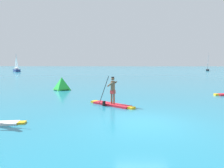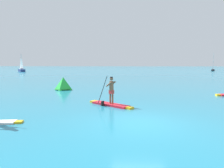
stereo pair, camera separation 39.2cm
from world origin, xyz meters
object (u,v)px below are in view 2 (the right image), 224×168
(sailboat_left_horizon, at_px, (22,69))
(race_marker_buoy, at_px, (63,84))
(sailboat_right_horizon, at_px, (213,68))
(paddleboarder_mid_center, at_px, (110,100))

(sailboat_left_horizon, bearing_deg, race_marker_buoy, 174.72)
(sailboat_right_horizon, bearing_deg, race_marker_buoy, 167.75)
(sailboat_left_horizon, bearing_deg, sailboat_right_horizon, -116.92)
(paddleboarder_mid_center, bearing_deg, sailboat_left_horizon, -19.63)
(race_marker_buoy, relative_size, sailboat_left_horizon, 0.27)
(paddleboarder_mid_center, relative_size, sailboat_right_horizon, 0.43)
(race_marker_buoy, distance_m, sailboat_left_horizon, 55.37)
(paddleboarder_mid_center, xyz_separation_m, sailboat_right_horizon, (31.98, 67.11, 0.58))
(paddleboarder_mid_center, height_order, sailboat_right_horizon, sailboat_right_horizon)
(sailboat_left_horizon, xyz_separation_m, sailboat_right_horizon, (67.37, 13.25, 0.15))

